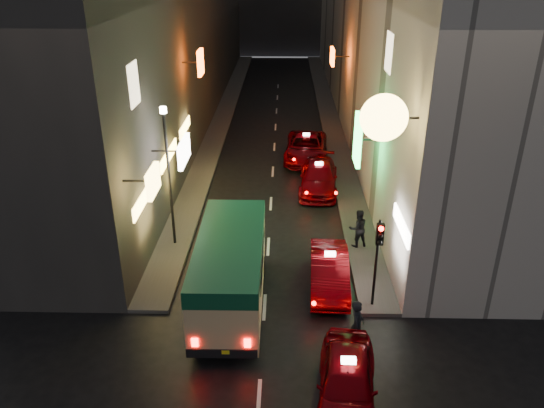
# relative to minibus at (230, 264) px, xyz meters

# --- Properties ---
(sidewalk_left) EXTENTS (1.50, 52.00, 0.15)m
(sidewalk_left) POSITION_rel_minibus_xyz_m (-3.03, 25.41, -1.72)
(sidewalk_left) COLOR #484543
(sidewalk_left) RESTS_ON ground
(sidewalk_right) EXTENTS (1.50, 52.00, 0.15)m
(sidewalk_right) POSITION_rel_minibus_xyz_m (5.47, 25.41, -1.72)
(sidewalk_right) COLOR #484543
(sidewalk_right) RESTS_ON ground
(minibus) EXTENTS (2.36, 6.62, 2.84)m
(minibus) POSITION_rel_minibus_xyz_m (0.00, 0.00, 0.00)
(minibus) COLOR tan
(minibus) RESTS_ON ground
(taxi_near) EXTENTS (2.76, 5.51, 1.85)m
(taxi_near) POSITION_rel_minibus_xyz_m (3.78, -4.59, -0.95)
(taxi_near) COLOR #6B0107
(taxi_near) RESTS_ON ground
(taxi_second) EXTENTS (2.27, 5.16, 1.79)m
(taxi_second) POSITION_rel_minibus_xyz_m (3.71, 1.36, -0.99)
(taxi_second) COLOR #6B0107
(taxi_second) RESTS_ON ground
(taxi_third) EXTENTS (2.59, 5.47, 1.86)m
(taxi_third) POSITION_rel_minibus_xyz_m (3.81, 10.85, -0.95)
(taxi_third) COLOR #6B0107
(taxi_third) RESTS_ON ground
(taxi_far) EXTENTS (2.75, 5.83, 1.97)m
(taxi_far) POSITION_rel_minibus_xyz_m (3.28, 15.65, -0.89)
(taxi_far) COLOR #6B0107
(taxi_far) RESTS_ON ground
(pedestrian_crossing) EXTENTS (0.60, 0.78, 2.08)m
(pedestrian_crossing) POSITION_rel_minibus_xyz_m (4.34, -2.22, -0.75)
(pedestrian_crossing) COLOR black
(pedestrian_crossing) RESTS_ON ground
(pedestrian_sidewalk) EXTENTS (0.84, 0.64, 1.97)m
(pedestrian_sidewalk) POSITION_rel_minibus_xyz_m (5.17, 4.35, -0.66)
(pedestrian_sidewalk) COLOR black
(pedestrian_sidewalk) RESTS_ON sidewalk_right
(traffic_light) EXTENTS (0.26, 0.43, 3.50)m
(traffic_light) POSITION_rel_minibus_xyz_m (5.22, -0.11, 0.89)
(traffic_light) COLOR black
(traffic_light) RESTS_ON sidewalk_right
(lamp_post) EXTENTS (0.28, 0.28, 6.22)m
(lamp_post) POSITION_rel_minibus_xyz_m (-2.98, 4.41, 1.93)
(lamp_post) COLOR black
(lamp_post) RESTS_ON sidewalk_left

